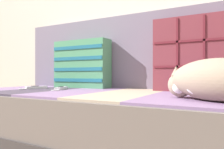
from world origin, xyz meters
TOP-DOWN VIEW (x-y plane):
  - couch at (0.00, 0.10)m, footprint 1.92×0.90m
  - sofa_backrest at (0.00, 0.48)m, footprint 1.88×0.14m
  - throw_pillow_quilted at (0.45, 0.33)m, footprint 0.44×0.14m
  - throw_pillow_striped at (-0.35, 0.33)m, footprint 0.45×0.14m
  - sleeping_cat at (0.59, -0.12)m, footprint 0.43×0.34m
  - game_remote_near at (-0.33, 0.08)m, footprint 0.10×0.20m
  - game_remote_far at (-0.55, 0.06)m, footprint 0.12×0.19m

SIDE VIEW (x-z plane):
  - couch at x=0.00m, z-range 0.00..0.35m
  - game_remote_far at x=-0.55m, z-range 0.35..0.37m
  - game_remote_near at x=-0.33m, z-range 0.35..0.37m
  - sleeping_cat at x=0.59m, z-range 0.35..0.51m
  - throw_pillow_striped at x=-0.35m, z-range 0.35..0.71m
  - throw_pillow_quilted at x=0.45m, z-range 0.35..0.79m
  - sofa_backrest at x=0.00m, z-range 0.35..0.89m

